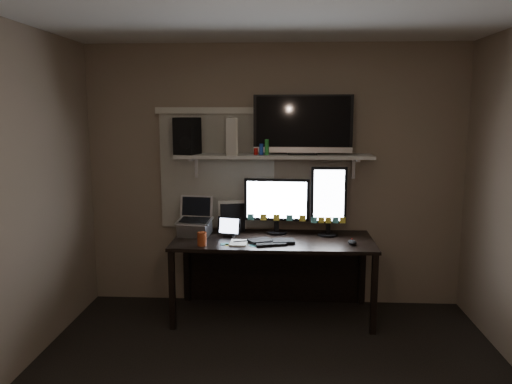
# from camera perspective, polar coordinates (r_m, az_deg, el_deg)

# --- Properties ---
(ceiling) EXTENTS (3.60, 3.60, 0.00)m
(ceiling) POSITION_cam_1_polar(r_m,az_deg,el_deg) (3.02, 1.53, 21.12)
(ceiling) COLOR silver
(ceiling) RESTS_ON back_wall
(back_wall) EXTENTS (3.60, 0.00, 3.60)m
(back_wall) POSITION_cam_1_polar(r_m,az_deg,el_deg) (4.80, 2.10, 1.76)
(back_wall) COLOR #766855
(back_wall) RESTS_ON floor
(window_blinds) EXTENTS (1.10, 0.02, 1.10)m
(window_blinds) POSITION_cam_1_polar(r_m,az_deg,el_deg) (4.82, -4.45, 2.37)
(window_blinds) COLOR beige
(window_blinds) RESTS_ON back_wall
(desk) EXTENTS (1.80, 0.75, 0.73)m
(desk) POSITION_cam_1_polar(r_m,az_deg,el_deg) (4.70, 1.99, -7.09)
(desk) COLOR black
(desk) RESTS_ON floor
(wall_shelf) EXTENTS (1.80, 0.35, 0.03)m
(wall_shelf) POSITION_cam_1_polar(r_m,az_deg,el_deg) (4.60, 2.08, 4.13)
(wall_shelf) COLOR beige
(wall_shelf) RESTS_ON back_wall
(monitor_landscape) EXTENTS (0.61, 0.10, 0.54)m
(monitor_landscape) POSITION_cam_1_polar(r_m,az_deg,el_deg) (4.69, 2.38, -1.55)
(monitor_landscape) COLOR black
(monitor_landscape) RESTS_ON desk
(monitor_portrait) EXTENTS (0.33, 0.07, 0.65)m
(monitor_portrait) POSITION_cam_1_polar(r_m,az_deg,el_deg) (4.63, 8.30, -1.02)
(monitor_portrait) COLOR black
(monitor_portrait) RESTS_ON desk
(keyboard) EXTENTS (0.43, 0.27, 0.02)m
(keyboard) POSITION_cam_1_polar(r_m,az_deg,el_deg) (4.42, 1.80, -5.62)
(keyboard) COLOR black
(keyboard) RESTS_ON desk
(mouse) EXTENTS (0.09, 0.12, 0.04)m
(mouse) POSITION_cam_1_polar(r_m,az_deg,el_deg) (4.43, 10.94, -5.65)
(mouse) COLOR black
(mouse) RESTS_ON desk
(notepad) EXTENTS (0.15, 0.21, 0.01)m
(notepad) POSITION_cam_1_polar(r_m,az_deg,el_deg) (4.39, -2.00, -5.82)
(notepad) COLOR silver
(notepad) RESTS_ON desk
(tablet) EXTENTS (0.23, 0.14, 0.19)m
(tablet) POSITION_cam_1_polar(r_m,az_deg,el_deg) (4.59, -3.09, -4.00)
(tablet) COLOR black
(tablet) RESTS_ON desk
(file_sorter) EXTENTS (0.25, 0.17, 0.29)m
(file_sorter) POSITION_cam_1_polar(r_m,az_deg,el_deg) (4.79, -2.73, -2.80)
(file_sorter) COLOR black
(file_sorter) RESTS_ON desk
(laptop) EXTENTS (0.34, 0.29, 0.35)m
(laptop) POSITION_cam_1_polar(r_m,az_deg,el_deg) (4.65, -7.04, -2.87)
(laptop) COLOR silver
(laptop) RESTS_ON desk
(cup) EXTENTS (0.10, 0.10, 0.12)m
(cup) POSITION_cam_1_polar(r_m,az_deg,el_deg) (4.33, -6.20, -5.35)
(cup) COLOR #94391B
(cup) RESTS_ON desk
(sticky_notes) EXTENTS (0.37, 0.31, 0.00)m
(sticky_notes) POSITION_cam_1_polar(r_m,az_deg,el_deg) (4.41, -1.78, -5.78)
(sticky_notes) COLOR yellow
(sticky_notes) RESTS_ON desk
(tv) EXTENTS (0.90, 0.19, 0.54)m
(tv) POSITION_cam_1_polar(r_m,az_deg,el_deg) (4.59, 5.38, 7.64)
(tv) COLOR black
(tv) RESTS_ON wall_shelf
(game_console) EXTENTS (0.12, 0.29, 0.33)m
(game_console) POSITION_cam_1_polar(r_m,az_deg,el_deg) (4.61, -2.71, 6.38)
(game_console) COLOR beige
(game_console) RESTS_ON wall_shelf
(speaker) EXTENTS (0.24, 0.27, 0.34)m
(speaker) POSITION_cam_1_polar(r_m,az_deg,el_deg) (4.66, -7.85, 6.37)
(speaker) COLOR black
(speaker) RESTS_ON wall_shelf
(bottles) EXTENTS (0.23, 0.08, 0.14)m
(bottles) POSITION_cam_1_polar(r_m,az_deg,el_deg) (4.55, 0.61, 5.17)
(bottles) COLOR #A50F0C
(bottles) RESTS_ON wall_shelf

